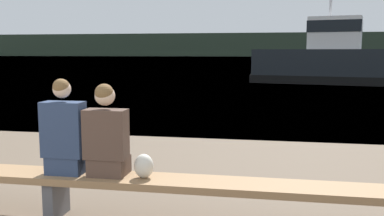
{
  "coord_description": "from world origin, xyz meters",
  "views": [
    {
      "loc": [
        2.52,
        -1.79,
        1.82
      ],
      "look_at": [
        1.2,
        5.43,
        0.84
      ],
      "focal_mm": 40.0,
      "sensor_mm": 36.0,
      "label": 1
    }
  ],
  "objects": [
    {
      "name": "bench_main",
      "position": [
        0.22,
        2.43,
        0.42
      ],
      "size": [
        8.44,
        0.47,
        0.49
      ],
      "color": "#8E6B47",
      "rests_on": "ground"
    },
    {
      "name": "person_left",
      "position": [
        0.35,
        2.42,
        0.94
      ],
      "size": [
        0.45,
        0.35,
        1.04
      ],
      "color": "navy",
      "rests_on": "bench_main"
    },
    {
      "name": "far_shoreline",
      "position": [
        0.0,
        158.76,
        4.18
      ],
      "size": [
        600.0,
        12.0,
        8.37
      ],
      "primitive_type": "cube",
      "color": "#2D3D2D",
      "rests_on": "ground"
    },
    {
      "name": "person_right",
      "position": [
        0.83,
        2.42,
        0.93
      ],
      "size": [
        0.45,
        0.36,
        0.99
      ],
      "color": "#4C382D",
      "rests_on": "bench_main"
    },
    {
      "name": "tugboat_red",
      "position": [
        5.73,
        23.71,
        1.2
      ],
      "size": [
        8.64,
        4.58,
        6.96
      ],
      "rotation": [
        0.0,
        0.0,
        1.34
      ],
      "color": "black",
      "rests_on": "water_surface"
    },
    {
      "name": "shopping_bag",
      "position": [
        1.24,
        2.42,
        0.62
      ],
      "size": [
        0.21,
        0.17,
        0.26
      ],
      "color": "beige",
      "rests_on": "bench_main"
    },
    {
      "name": "water_surface",
      "position": [
        0.0,
        126.94,
        0.0
      ],
      "size": [
        240.0,
        240.0,
        0.0
      ],
      "primitive_type": "plane",
      "color": "teal",
      "rests_on": "ground"
    }
  ]
}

